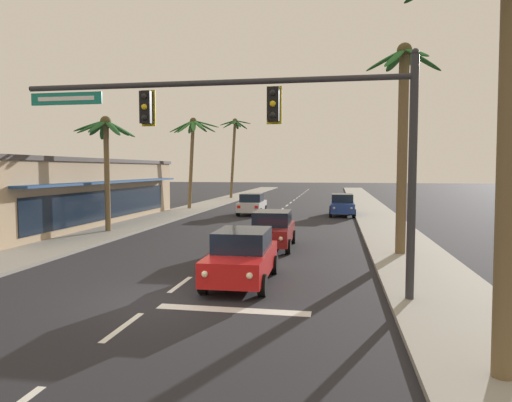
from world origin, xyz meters
TOP-DOWN VIEW (x-y plane):
  - ground_plane at (0.00, 0.00)m, footprint 220.00×220.00m
  - sidewalk_right at (7.80, 20.00)m, footprint 3.20×110.00m
  - sidewalk_left at (-7.80, 20.00)m, footprint 3.20×110.00m
  - lane_markings at (0.42, 20.29)m, footprint 4.28×88.57m
  - traffic_signal_mast at (3.08, 0.76)m, footprint 11.19×0.41m
  - sedan_lead_at_stop_bar at (1.86, 2.23)m, footprint 2.00×4.47m
  - sedan_third_in_queue at (1.91, 8.83)m, footprint 2.01×4.48m
  - sedan_oncoming_far at (-1.75, 23.68)m, footprint 2.00×4.47m
  - sedan_parked_nearest_kerb at (5.25, 24.13)m, footprint 1.97×4.46m
  - palm_left_second at (-7.85, 11.94)m, footprint 3.24×3.30m
  - palm_left_third at (-7.65, 26.99)m, footprint 4.35×4.19m
  - palm_left_farthest at (-7.32, 42.01)m, footprint 3.83×3.67m
  - palm_right_nearest at (7.51, -3.79)m, footprint 3.36×3.38m
  - palm_right_second at (7.41, 7.62)m, footprint 3.04×3.15m
  - storefront_strip_left at (-13.02, 14.92)m, footprint 8.59×21.45m

SIDE VIEW (x-z plane):
  - ground_plane at x=0.00m, z-range 0.00..0.00m
  - lane_markings at x=0.42m, z-range 0.00..0.01m
  - sidewalk_right at x=7.80m, z-range 0.00..0.14m
  - sidewalk_left at x=-7.80m, z-range 0.00..0.14m
  - sedan_lead_at_stop_bar at x=1.86m, z-range 0.01..1.69m
  - sedan_third_in_queue at x=1.91m, z-range 0.01..1.69m
  - sedan_oncoming_far at x=-1.75m, z-range 0.01..1.69m
  - sedan_parked_nearest_kerb at x=5.25m, z-range 0.01..1.69m
  - storefront_strip_left at x=-13.02m, z-range 0.00..4.26m
  - traffic_signal_mast at x=3.08m, z-range 1.48..8.21m
  - palm_left_second at x=-7.85m, z-range 1.71..8.25m
  - palm_right_nearest at x=7.51m, z-range 1.47..9.12m
  - palm_right_second at x=7.41m, z-range 1.27..9.93m
  - palm_left_third at x=-7.65m, z-range 2.12..10.21m
  - palm_left_farthest at x=-7.32m, z-range 2.16..11.79m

